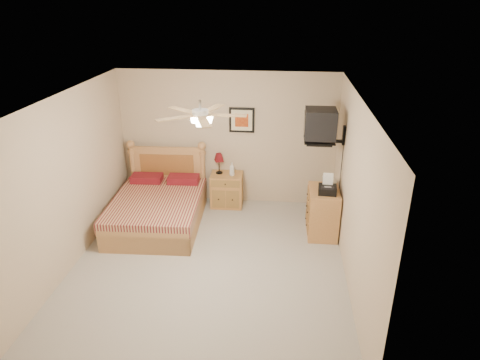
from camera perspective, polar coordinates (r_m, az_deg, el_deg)
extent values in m
plane|color=#9F9990|center=(6.52, -4.18, -11.28)|extent=(4.50, 4.50, 0.00)
cube|color=white|center=(5.49, -4.96, 10.63)|extent=(4.00, 4.50, 0.04)
cube|color=#C5AF91|center=(7.97, -1.69, 5.52)|extent=(4.00, 0.04, 2.50)
cube|color=#C5AF91|center=(4.03, -10.35, -14.83)|extent=(4.00, 0.04, 2.50)
cube|color=#C5AF91|center=(6.55, -22.03, -0.43)|extent=(0.04, 4.50, 2.50)
cube|color=#C5AF91|center=(5.89, 14.98, -2.09)|extent=(0.04, 4.50, 2.50)
cube|color=#BC803B|center=(8.08, -1.77, -1.31)|extent=(0.60, 0.45, 0.64)
imported|color=silver|center=(7.86, -1.08, 1.46)|extent=(0.11, 0.11, 0.25)
cube|color=black|center=(7.81, 0.24, 7.99)|extent=(0.46, 0.04, 0.46)
cube|color=#9D6035|center=(7.22, 10.96, -4.22)|extent=(0.49, 0.69, 0.81)
imported|color=#B0A78F|center=(7.28, 10.99, -0.32)|extent=(0.30, 0.34, 0.03)
imported|color=gray|center=(7.30, 10.98, -0.06)|extent=(0.22, 0.29, 0.02)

